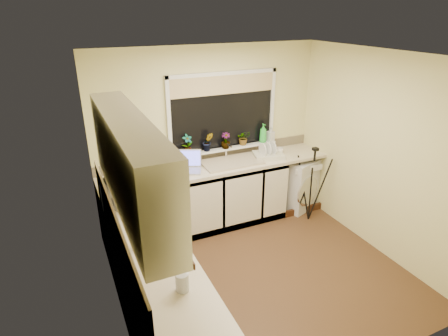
% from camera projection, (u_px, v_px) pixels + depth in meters
% --- Properties ---
extents(floor, '(3.20, 3.20, 0.00)m').
position_uv_depth(floor, '(259.00, 271.00, 4.42)').
color(floor, '#503320').
rests_on(floor, ground).
extents(ceiling, '(3.20, 3.20, 0.00)m').
position_uv_depth(ceiling, '(269.00, 57.00, 3.45)').
color(ceiling, white).
rests_on(ceiling, ground).
extents(wall_back, '(3.20, 0.00, 3.20)m').
position_uv_depth(wall_back, '(209.00, 136.00, 5.19)').
color(wall_back, beige).
rests_on(wall_back, ground).
extents(wall_front, '(3.20, 0.00, 3.20)m').
position_uv_depth(wall_front, '(369.00, 256.00, 2.68)').
color(wall_front, beige).
rests_on(wall_front, ground).
extents(wall_left, '(0.00, 3.00, 3.00)m').
position_uv_depth(wall_left, '(108.00, 208.00, 3.32)').
color(wall_left, beige).
rests_on(wall_left, ground).
extents(wall_right, '(0.00, 3.00, 3.00)m').
position_uv_depth(wall_right, '(378.00, 154.00, 4.54)').
color(wall_right, beige).
rests_on(wall_right, ground).
extents(base_cabinet_back, '(2.55, 0.60, 0.86)m').
position_uv_depth(base_cabinet_back, '(197.00, 201.00, 5.13)').
color(base_cabinet_back, silver).
rests_on(base_cabinet_back, floor).
extents(base_cabinet_left, '(0.54, 2.40, 0.86)m').
position_uv_depth(base_cabinet_left, '(156.00, 290.00, 3.50)').
color(base_cabinet_left, silver).
rests_on(base_cabinet_left, floor).
extents(worktop_back, '(3.20, 0.60, 0.04)m').
position_uv_depth(worktop_back, '(218.00, 167.00, 5.07)').
color(worktop_back, beige).
rests_on(worktop_back, base_cabinet_back).
extents(worktop_left, '(0.60, 2.40, 0.04)m').
position_uv_depth(worktop_left, '(153.00, 250.00, 3.32)').
color(worktop_left, beige).
rests_on(worktop_left, base_cabinet_left).
extents(upper_cabinet, '(0.28, 1.90, 0.70)m').
position_uv_depth(upper_cabinet, '(130.00, 163.00, 2.78)').
color(upper_cabinet, silver).
rests_on(upper_cabinet, wall_left).
extents(splashback_left, '(0.02, 2.40, 0.45)m').
position_uv_depth(splashback_left, '(117.00, 234.00, 3.12)').
color(splashback_left, beige).
rests_on(splashback_left, wall_left).
extents(splashback_back, '(3.20, 0.02, 0.14)m').
position_uv_depth(splashback_back, '(210.00, 154.00, 5.28)').
color(splashback_back, beige).
rests_on(splashback_back, wall_back).
extents(window_glass, '(1.50, 0.02, 1.00)m').
position_uv_depth(window_glass, '(223.00, 112.00, 5.12)').
color(window_glass, black).
rests_on(window_glass, wall_back).
extents(window_blind, '(1.50, 0.02, 0.25)m').
position_uv_depth(window_blind, '(224.00, 85.00, 4.96)').
color(window_blind, tan).
rests_on(window_blind, wall_back).
extents(windowsill, '(1.60, 0.14, 0.03)m').
position_uv_depth(windowsill, '(225.00, 149.00, 5.28)').
color(windowsill, white).
rests_on(windowsill, wall_back).
extents(sink, '(0.82, 0.46, 0.03)m').
position_uv_depth(sink, '(232.00, 162.00, 5.14)').
color(sink, tan).
rests_on(sink, worktop_back).
extents(faucet, '(0.03, 0.03, 0.24)m').
position_uv_depth(faucet, '(226.00, 151.00, 5.24)').
color(faucet, silver).
rests_on(faucet, worktop_back).
extents(washing_machine, '(0.71, 0.70, 0.79)m').
position_uv_depth(washing_machine, '(296.00, 182.00, 5.74)').
color(washing_machine, silver).
rests_on(washing_machine, floor).
extents(laptop, '(0.44, 0.43, 0.24)m').
position_uv_depth(laptop, '(188.00, 165.00, 4.91)').
color(laptop, '#A0A1A8').
rests_on(laptop, worktop_back).
extents(kettle, '(0.18, 0.18, 0.24)m').
position_uv_depth(kettle, '(144.00, 199.00, 3.92)').
color(kettle, white).
rests_on(kettle, worktop_left).
extents(dish_rack, '(0.49, 0.41, 0.06)m').
position_uv_depth(dish_rack, '(269.00, 155.00, 5.32)').
color(dish_rack, beige).
rests_on(dish_rack, worktop_back).
extents(tripod, '(0.65, 0.65, 1.12)m').
position_uv_depth(tripod, '(312.00, 185.00, 5.29)').
color(tripod, black).
rests_on(tripod, floor).
extents(glass_jug, '(0.10, 0.10, 0.15)m').
position_uv_depth(glass_jug, '(182.00, 282.00, 2.79)').
color(glass_jug, '#B6B9C2').
rests_on(glass_jug, worktop_left).
extents(steel_jar, '(0.08, 0.08, 0.10)m').
position_uv_depth(steel_jar, '(142.00, 242.00, 3.31)').
color(steel_jar, silver).
rests_on(steel_jar, worktop_left).
extents(microwave, '(0.57, 0.68, 0.32)m').
position_uv_depth(microwave, '(126.00, 186.00, 4.10)').
color(microwave, silver).
rests_on(microwave, worktop_left).
extents(plant_a, '(0.16, 0.12, 0.27)m').
position_uv_depth(plant_a, '(188.00, 144.00, 5.00)').
color(plant_a, '#999999').
rests_on(plant_a, windowsill).
extents(plant_b, '(0.17, 0.15, 0.26)m').
position_uv_depth(plant_b, '(208.00, 142.00, 5.10)').
color(plant_b, '#999999').
rests_on(plant_b, windowsill).
extents(plant_c, '(0.16, 0.16, 0.23)m').
position_uv_depth(plant_c, '(226.00, 141.00, 5.20)').
color(plant_c, '#999999').
rests_on(plant_c, windowsill).
extents(plant_d, '(0.22, 0.20, 0.21)m').
position_uv_depth(plant_d, '(244.00, 138.00, 5.34)').
color(plant_d, '#999999').
rests_on(plant_d, windowsill).
extents(soap_bottle_green, '(0.12, 0.12, 0.28)m').
position_uv_depth(soap_bottle_green, '(263.00, 133.00, 5.44)').
color(soap_bottle_green, green).
rests_on(soap_bottle_green, windowsill).
extents(soap_bottle_clear, '(0.11, 0.11, 0.21)m').
position_uv_depth(soap_bottle_clear, '(271.00, 134.00, 5.51)').
color(soap_bottle_clear, '#999999').
rests_on(soap_bottle_clear, windowsill).
extents(cup_back, '(0.16, 0.16, 0.09)m').
position_uv_depth(cup_back, '(279.00, 151.00, 5.45)').
color(cup_back, white).
rests_on(cup_back, worktop_back).
extents(cup_left, '(0.13, 0.13, 0.10)m').
position_uv_depth(cup_left, '(155.00, 254.00, 3.16)').
color(cup_left, beige).
rests_on(cup_left, worktop_left).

